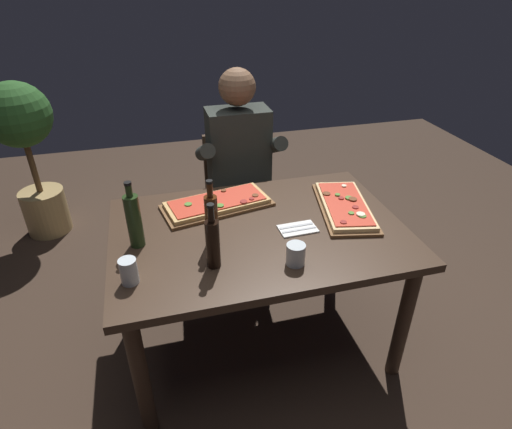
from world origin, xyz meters
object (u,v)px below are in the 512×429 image
wine_bottle_dark (213,242)px  diner_chair (237,192)px  pizza_rectangular_front (217,204)px  vinegar_bottle_green (212,219)px  tumbler_far_side (296,255)px  potted_plant_corner (26,145)px  dining_table (259,245)px  oil_bottle_amber (134,220)px  pizza_rectangular_left (345,206)px  seated_diner (240,165)px  tumbler_near_camera (129,273)px

wine_bottle_dark → diner_chair: wine_bottle_dark is taller
pizza_rectangular_front → wine_bottle_dark: bearing=-101.9°
diner_chair → vinegar_bottle_green: bearing=-108.8°
vinegar_bottle_green → tumbler_far_side: size_ratio=3.37×
diner_chair → potted_plant_corner: potted_plant_corner is taller
pizza_rectangular_front → vinegar_bottle_green: 0.35m
vinegar_bottle_green → tumbler_far_side: (0.31, -0.24, -0.09)m
diner_chair → wine_bottle_dark: bearing=-107.3°
dining_table → tumbler_far_side: (0.08, -0.30, 0.14)m
potted_plant_corner → diner_chair: bearing=-25.4°
tumbler_far_side → diner_chair: diner_chair is taller
oil_bottle_amber → vinegar_bottle_green: 0.34m
dining_table → potted_plant_corner: size_ratio=1.20×
tumbler_far_side → potted_plant_corner: (-1.39, 1.82, -0.06)m
pizza_rectangular_front → tumbler_far_side: size_ratio=6.33×
pizza_rectangular_left → pizza_rectangular_front: bearing=162.7°
pizza_rectangular_left → oil_bottle_amber: (-1.04, -0.05, 0.11)m
vinegar_bottle_green → tumbler_far_side: bearing=-36.9°
vinegar_bottle_green → diner_chair: 1.05m
dining_table → pizza_rectangular_front: size_ratio=2.33×
wine_bottle_dark → potted_plant_corner: size_ratio=0.26×
wine_bottle_dark → diner_chair: bearing=72.7°
dining_table → oil_bottle_amber: (-0.57, 0.01, 0.23)m
seated_diner → potted_plant_corner: size_ratio=1.14×
pizza_rectangular_left → potted_plant_corner: 2.31m
pizza_rectangular_left → oil_bottle_amber: bearing=-177.2°
wine_bottle_dark → tumbler_far_side: (0.34, -0.07, -0.08)m
potted_plant_corner → dining_table: bearing=-49.2°
seated_diner → tumbler_far_side: bearing=-90.1°
pizza_rectangular_front → vinegar_bottle_green: (-0.08, -0.33, 0.11)m
oil_bottle_amber → tumbler_far_side: size_ratio=3.34×
tumbler_near_camera → seated_diner: 1.20m
dining_table → vinegar_bottle_green: (-0.23, -0.07, 0.23)m
wine_bottle_dark → pizza_rectangular_front: bearing=78.1°
oil_bottle_amber → seated_diner: (0.65, 0.72, -0.13)m
wine_bottle_dark → oil_bottle_amber: oil_bottle_amber is taller
vinegar_bottle_green → potted_plant_corner: size_ratio=0.27×
dining_table → vinegar_bottle_green: 0.33m
wine_bottle_dark → vinegar_bottle_green: (0.02, 0.16, 0.01)m
dining_table → wine_bottle_dark: wine_bottle_dark is taller
dining_table → tumbler_near_camera: bearing=-157.4°
diner_chair → seated_diner: 0.28m
tumbler_near_camera → tumbler_far_side: size_ratio=1.15×
wine_bottle_dark → potted_plant_corner: bearing=121.1°
tumbler_far_side → diner_chair: size_ratio=0.11×
tumbler_far_side → tumbler_near_camera: bearing=175.5°
pizza_rectangular_left → vinegar_bottle_green: (-0.71, -0.13, 0.11)m
pizza_rectangular_front → tumbler_far_side: tumbler_far_side is taller
diner_chair → potted_plant_corner: 1.56m
wine_bottle_dark → tumbler_near_camera: bearing=-176.6°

